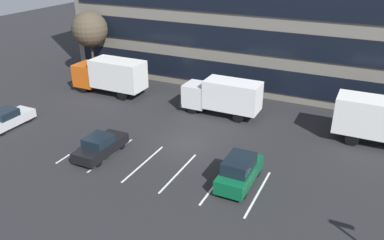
{
  "coord_description": "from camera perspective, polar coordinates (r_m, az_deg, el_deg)",
  "views": [
    {
      "loc": [
        12.13,
        -24.26,
        14.42
      ],
      "look_at": [
        -0.17,
        1.33,
        1.4
      ],
      "focal_mm": 36.84,
      "sensor_mm": 36.0,
      "label": 1
    }
  ],
  "objects": [
    {
      "name": "box_truck_white",
      "position": [
        35.1,
        4.48,
        3.57
      ],
      "size": [
        7.08,
        2.34,
        3.28
      ],
      "color": "white",
      "rests_on": "ground_plane"
    },
    {
      "name": "bare_tree",
      "position": [
        46.03,
        -14.58,
        12.59
      ],
      "size": [
        3.95,
        3.95,
        7.41
      ],
      "color": "#473323",
      "rests_on": "ground_plane"
    },
    {
      "name": "sedan_black",
      "position": [
        29.49,
        -13.11,
        -3.67
      ],
      "size": [
        1.86,
        4.45,
        1.59
      ],
      "color": "black",
      "rests_on": "ground_plane"
    },
    {
      "name": "suv_forest",
      "position": [
        25.55,
        6.87,
        -7.35
      ],
      "size": [
        1.86,
        4.4,
        1.99
      ],
      "color": "#0C5933",
      "rests_on": "ground_plane"
    },
    {
      "name": "ground_plane",
      "position": [
        30.71,
        -0.78,
        -3.37
      ],
      "size": [
        120.0,
        120.0,
        0.0
      ],
      "primitive_type": "plane",
      "color": "#262628"
    },
    {
      "name": "box_truck_orange",
      "position": [
        40.86,
        -11.76,
        6.47
      ],
      "size": [
        7.8,
        2.58,
        3.62
      ],
      "color": "#D85914",
      "rests_on": "ground_plane"
    },
    {
      "name": "sedan_silver",
      "position": [
        36.5,
        -25.18,
        0.17
      ],
      "size": [
        1.85,
        4.43,
        1.59
      ],
      "color": "silver",
      "rests_on": "ground_plane"
    },
    {
      "name": "lot_markings",
      "position": [
        27.61,
        -4.56,
        -6.92
      ],
      "size": [
        14.14,
        5.4,
        0.01
      ],
      "color": "silver",
      "rests_on": "ground_plane"
    }
  ]
}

